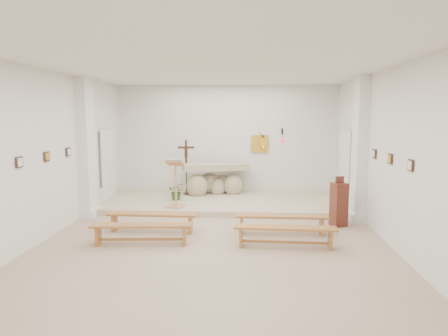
# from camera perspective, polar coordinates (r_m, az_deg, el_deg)

# --- Properties ---
(ground) EXTENTS (7.00, 10.00, 0.00)m
(ground) POSITION_cam_1_polar(r_m,az_deg,el_deg) (8.21, -1.54, -10.68)
(ground) COLOR tan
(ground) RESTS_ON ground
(wall_left) EXTENTS (0.02, 10.00, 3.50)m
(wall_left) POSITION_cam_1_polar(r_m,az_deg,el_deg) (8.86, -24.70, 1.57)
(wall_left) COLOR white
(wall_left) RESTS_ON ground
(wall_right) EXTENTS (0.02, 10.00, 3.50)m
(wall_right) POSITION_cam_1_polar(r_m,az_deg,el_deg) (8.29, 23.21, 1.27)
(wall_right) COLOR white
(wall_right) RESTS_ON ground
(wall_back) EXTENTS (7.00, 0.02, 3.50)m
(wall_back) POSITION_cam_1_polar(r_m,az_deg,el_deg) (12.80, 0.41, 3.95)
(wall_back) COLOR white
(wall_back) RESTS_ON ground
(ceiling) EXTENTS (7.00, 10.00, 0.02)m
(ceiling) POSITION_cam_1_polar(r_m,az_deg,el_deg) (7.84, -1.63, 14.30)
(ceiling) COLOR silver
(ceiling) RESTS_ON wall_back
(sanctuary_platform) EXTENTS (6.98, 3.00, 0.15)m
(sanctuary_platform) POSITION_cam_1_polar(r_m,az_deg,el_deg) (11.56, -0.00, -4.86)
(sanctuary_platform) COLOR tan
(sanctuary_platform) RESTS_ON ground
(pilaster_left) EXTENTS (0.26, 0.55, 3.50)m
(pilaster_left) POSITION_cam_1_polar(r_m,az_deg,el_deg) (10.61, -19.04, 2.75)
(pilaster_left) COLOR white
(pilaster_left) RESTS_ON ground
(pilaster_right) EXTENTS (0.26, 0.55, 3.50)m
(pilaster_right) POSITION_cam_1_polar(r_m,az_deg,el_deg) (10.15, 18.81, 2.56)
(pilaster_right) COLOR white
(pilaster_right) RESTS_ON ground
(gold_wall_relief) EXTENTS (0.55, 0.04, 0.55)m
(gold_wall_relief) POSITION_cam_1_polar(r_m,az_deg,el_deg) (12.76, 5.13, 3.46)
(gold_wall_relief) COLOR gold
(gold_wall_relief) RESTS_ON wall_back
(sanctuary_lamp) EXTENTS (0.11, 0.36, 0.44)m
(sanctuary_lamp) POSITION_cam_1_polar(r_m,az_deg,el_deg) (12.54, 8.37, 4.06)
(sanctuary_lamp) COLOR black
(sanctuary_lamp) RESTS_ON wall_back
(station_frame_left_front) EXTENTS (0.03, 0.20, 0.20)m
(station_frame_left_front) POSITION_cam_1_polar(r_m,az_deg,el_deg) (8.16, -27.20, 0.74)
(station_frame_left_front) COLOR #3B261A
(station_frame_left_front) RESTS_ON wall_left
(station_frame_left_mid) EXTENTS (0.03, 0.20, 0.20)m
(station_frame_left_mid) POSITION_cam_1_polar(r_m,az_deg,el_deg) (9.03, -23.98, 1.52)
(station_frame_left_mid) COLOR #3B261A
(station_frame_left_mid) RESTS_ON wall_left
(station_frame_left_rear) EXTENTS (0.03, 0.20, 0.20)m
(station_frame_left_rear) POSITION_cam_1_polar(r_m,az_deg,el_deg) (9.92, -21.33, 2.15)
(station_frame_left_rear) COLOR #3B261A
(station_frame_left_rear) RESTS_ON wall_left
(station_frame_right_front) EXTENTS (0.03, 0.20, 0.20)m
(station_frame_right_front) POSITION_cam_1_polar(r_m,az_deg,el_deg) (7.54, 25.08, 0.36)
(station_frame_right_front) COLOR #3B261A
(station_frame_right_front) RESTS_ON wall_right
(station_frame_right_mid) EXTENTS (0.03, 0.20, 0.20)m
(station_frame_right_mid) POSITION_cam_1_polar(r_m,az_deg,el_deg) (8.47, 22.63, 1.23)
(station_frame_right_mid) COLOR #3B261A
(station_frame_right_mid) RESTS_ON wall_right
(station_frame_right_rear) EXTENTS (0.03, 0.20, 0.20)m
(station_frame_right_rear) POSITION_cam_1_polar(r_m,az_deg,el_deg) (9.42, 20.66, 1.92)
(station_frame_right_rear) COLOR #3B261A
(station_frame_right_rear) RESTS_ON wall_right
(radiator_left) EXTENTS (0.10, 0.85, 0.52)m
(radiator_left) POSITION_cam_1_polar(r_m,az_deg,el_deg) (11.48, -17.66, -4.31)
(radiator_left) COLOR silver
(radiator_left) RESTS_ON ground
(radiator_right) EXTENTS (0.10, 0.85, 0.52)m
(radiator_right) POSITION_cam_1_polar(r_m,az_deg,el_deg) (11.06, 17.83, -4.78)
(radiator_right) COLOR silver
(radiator_right) RESTS_ON ground
(altar) EXTENTS (2.13, 1.25, 1.03)m
(altar) POSITION_cam_1_polar(r_m,az_deg,el_deg) (12.31, -1.34, -1.85)
(altar) COLOR tan
(altar) RESTS_ON sanctuary_platform
(lectern) EXTENTS (0.51, 0.45, 1.30)m
(lectern) POSITION_cam_1_polar(r_m,az_deg,el_deg) (10.52, -6.94, -2.19)
(lectern) COLOR tan
(lectern) RESTS_ON sanctuary_platform
(crucifix_stand) EXTENTS (0.50, 0.22, 1.66)m
(crucifix_stand) POSITION_cam_1_polar(r_m,az_deg,el_deg) (12.19, -5.42, 0.70)
(crucifix_stand) COLOR #3A2312
(crucifix_stand) RESTS_ON sanctuary_platform
(potted_plant) EXTENTS (0.50, 0.44, 0.50)m
(potted_plant) POSITION_cam_1_polar(r_m,az_deg,el_deg) (11.50, -6.76, -3.31)
(potted_plant) COLOR #295522
(potted_plant) RESTS_ON sanctuary_platform
(donation_pedestal) EXTENTS (0.40, 0.40, 1.17)m
(donation_pedestal) POSITION_cam_1_polar(r_m,az_deg,el_deg) (9.67, 16.08, -4.98)
(donation_pedestal) COLOR #5D281A
(donation_pedestal) RESTS_ON ground
(bench_left_front) EXTENTS (2.00, 0.37, 0.42)m
(bench_left_front) POSITION_cam_1_polar(r_m,az_deg,el_deg) (9.02, -10.24, -7.02)
(bench_left_front) COLOR #A56930
(bench_left_front) RESTS_ON ground
(bench_right_front) EXTENTS (1.99, 0.32, 0.42)m
(bench_right_front) POSITION_cam_1_polar(r_m,az_deg,el_deg) (8.80, 8.21, -7.35)
(bench_right_front) COLOR #A56930
(bench_right_front) RESTS_ON ground
(bench_left_second) EXTENTS (2.01, 0.47, 0.42)m
(bench_left_second) POSITION_cam_1_polar(r_m,az_deg,el_deg) (8.19, -11.73, -8.57)
(bench_left_second) COLOR #A56930
(bench_left_second) RESTS_ON ground
(bench_right_second) EXTENTS (2.00, 0.39, 0.42)m
(bench_right_second) POSITION_cam_1_polar(r_m,az_deg,el_deg) (7.95, 8.73, -9.01)
(bench_right_second) COLOR #A56930
(bench_right_second) RESTS_ON ground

